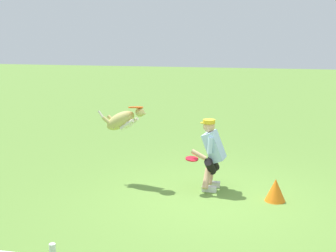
{
  "coord_description": "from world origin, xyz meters",
  "views": [
    {
      "loc": [
        -0.84,
        7.46,
        2.83
      ],
      "look_at": [
        0.96,
        -0.62,
        1.13
      ],
      "focal_mm": 49.25,
      "sensor_mm": 36.0,
      "label": 1
    }
  ],
  "objects_px": {
    "dog": "(122,120)",
    "person": "(212,152)",
    "training_cone": "(275,190)",
    "frisbee_flying": "(136,107)",
    "frisbee_held": "(192,159)"
  },
  "relations": [
    {
      "from": "dog",
      "to": "person",
      "type": "bearing_deg",
      "value": 8.24
    },
    {
      "from": "person",
      "to": "dog",
      "type": "height_order",
      "value": "dog"
    },
    {
      "from": "person",
      "to": "dog",
      "type": "xyz_separation_m",
      "value": [
        1.72,
        -0.12,
        0.49
      ]
    },
    {
      "from": "dog",
      "to": "frisbee_flying",
      "type": "bearing_deg",
      "value": -3.76
    },
    {
      "from": "dog",
      "to": "frisbee_held",
      "type": "bearing_deg",
      "value": -0.73
    },
    {
      "from": "frisbee_held",
      "to": "training_cone",
      "type": "bearing_deg",
      "value": 173.69
    },
    {
      "from": "dog",
      "to": "frisbee_flying",
      "type": "height_order",
      "value": "frisbee_flying"
    },
    {
      "from": "dog",
      "to": "training_cone",
      "type": "height_order",
      "value": "dog"
    },
    {
      "from": "person",
      "to": "dog",
      "type": "bearing_deg",
      "value": 3.17
    },
    {
      "from": "frisbee_flying",
      "to": "person",
      "type": "bearing_deg",
      "value": 178.4
    },
    {
      "from": "training_cone",
      "to": "frisbee_flying",
      "type": "bearing_deg",
      "value": -8.89
    },
    {
      "from": "person",
      "to": "frisbee_flying",
      "type": "relative_size",
      "value": 4.65
    },
    {
      "from": "frisbee_flying",
      "to": "training_cone",
      "type": "xyz_separation_m",
      "value": [
        -2.57,
        0.4,
        -1.27
      ]
    },
    {
      "from": "dog",
      "to": "frisbee_flying",
      "type": "xyz_separation_m",
      "value": [
        -0.29,
        0.08,
        0.27
      ]
    },
    {
      "from": "training_cone",
      "to": "dog",
      "type": "bearing_deg",
      "value": -9.63
    }
  ]
}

